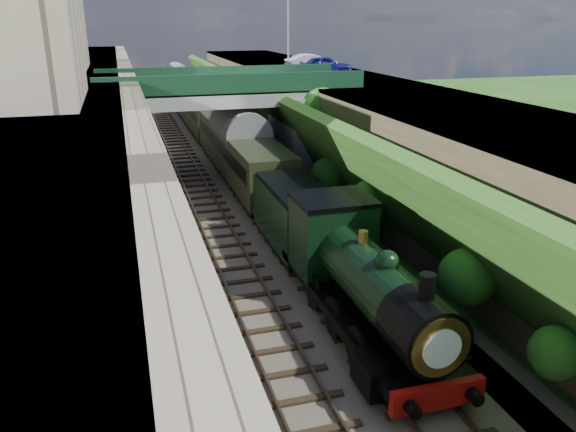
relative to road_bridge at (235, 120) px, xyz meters
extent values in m
plane|color=#1E4714|center=(-0.94, -24.00, -4.08)|extent=(160.00, 160.00, 0.00)
cube|color=#473F38|center=(-0.94, -4.00, -3.98)|extent=(10.00, 90.00, 0.20)
cube|color=#756B56|center=(-6.44, -4.00, -0.58)|extent=(1.00, 90.00, 7.00)
cube|color=#262628|center=(-9.94, -4.00, -0.58)|extent=(6.00, 90.00, 7.00)
cube|color=#262628|center=(8.56, -4.00, -0.95)|extent=(8.00, 90.00, 6.25)
cube|color=#1E4714|center=(4.06, -4.00, -1.38)|extent=(4.02, 90.00, 6.36)
sphere|color=#194C14|center=(3.45, -25.43, -2.16)|extent=(1.48, 1.48, 1.48)
sphere|color=#194C14|center=(3.57, -21.08, -1.96)|extent=(1.96, 1.96, 1.96)
sphere|color=#194C14|center=(4.89, -18.19, 0.18)|extent=(1.59, 1.59, 1.59)
sphere|color=#194C14|center=(5.04, -15.02, 0.42)|extent=(1.40, 1.40, 1.40)
sphere|color=#194C14|center=(3.71, -13.06, -1.74)|extent=(1.97, 1.97, 1.97)
sphere|color=#194C14|center=(2.63, -10.56, -3.49)|extent=(2.35, 2.35, 2.35)
sphere|color=#194C14|center=(3.54, -7.93, -2.01)|extent=(2.24, 2.24, 2.24)
sphere|color=#194C14|center=(4.42, -4.42, -0.58)|extent=(1.31, 1.31, 1.31)
sphere|color=#194C14|center=(4.50, -1.49, -0.45)|extent=(1.83, 1.83, 1.83)
sphere|color=#194C14|center=(4.88, 2.67, 0.17)|extent=(1.66, 1.66, 1.66)
sphere|color=#194C14|center=(3.68, 5.47, -1.79)|extent=(1.42, 1.42, 1.42)
sphere|color=#194C14|center=(2.75, 7.43, -3.29)|extent=(1.42, 1.42, 1.42)
sphere|color=#194C14|center=(4.90, 10.21, 0.20)|extent=(2.11, 2.11, 2.11)
sphere|color=#194C14|center=(2.73, 14.09, -3.32)|extent=(1.83, 1.83, 1.83)
sphere|color=#194C14|center=(2.71, 16.72, -3.36)|extent=(1.71, 1.71, 1.71)
sphere|color=#194C14|center=(3.51, 20.32, -2.06)|extent=(1.69, 1.69, 1.69)
sphere|color=#194C14|center=(2.69, 23.93, -3.40)|extent=(2.27, 2.27, 2.27)
sphere|color=#194C14|center=(4.08, 25.24, -1.13)|extent=(2.21, 2.21, 2.21)
cube|color=black|center=(-2.94, -4.00, -3.84)|extent=(2.50, 90.00, 0.07)
cube|color=brown|center=(-3.66, -4.00, -3.75)|extent=(0.08, 90.00, 0.14)
cube|color=brown|center=(-2.23, -4.00, -3.75)|extent=(0.08, 90.00, 0.14)
cube|color=black|center=(0.26, -4.00, -3.84)|extent=(2.50, 90.00, 0.07)
cube|color=brown|center=(-0.46, -4.00, -3.75)|extent=(0.08, 90.00, 0.14)
cube|color=brown|center=(0.97, -4.00, -3.75)|extent=(0.08, 90.00, 0.14)
cube|color=gray|center=(-0.44, 0.00, 1.62)|extent=(16.00, 6.00, 0.90)
cube|color=#153C23|center=(-0.44, -2.85, 2.57)|extent=(16.00, 0.30, 1.20)
cube|color=#153C23|center=(-0.44, 2.85, 2.57)|extent=(16.00, 0.30, 1.20)
cube|color=gray|center=(-6.44, 0.00, -1.23)|extent=(1.40, 6.40, 5.70)
cube|color=gray|center=(4.26, 0.00, -1.23)|extent=(2.40, 6.40, 5.70)
cube|color=gray|center=(-11.44, 6.00, 5.92)|extent=(5.00, 10.00, 6.00)
cube|color=gray|center=(-10.44, -10.00, 4.92)|extent=(4.00, 8.00, 4.00)
cylinder|color=black|center=(4.86, -2.07, -1.88)|extent=(0.30, 0.30, 4.40)
sphere|color=#194C14|center=(4.86, -2.07, 0.72)|extent=(3.60, 3.60, 3.60)
sphere|color=#194C14|center=(5.36, -1.27, 0.12)|extent=(2.40, 2.40, 2.40)
cylinder|color=gray|center=(6.06, 8.32, 5.17)|extent=(0.14, 0.14, 6.00)
imported|color=navy|center=(8.22, 5.62, 2.86)|extent=(4.26, 2.42, 1.37)
imported|color=silver|center=(7.96, 8.21, 2.87)|extent=(4.23, 1.56, 1.38)
cube|color=black|center=(0.26, -20.92, -3.58)|extent=(2.40, 8.40, 0.60)
cube|color=black|center=(0.26, -19.92, -3.03)|extent=(2.70, 10.00, 0.35)
cube|color=maroon|center=(0.26, -25.02, -3.13)|extent=(2.70, 0.25, 0.70)
cylinder|color=black|center=(0.26, -20.72, -1.73)|extent=(1.90, 5.60, 1.90)
cylinder|color=black|center=(0.26, -24.02, -1.73)|extent=(1.96, 1.80, 1.96)
cylinder|color=white|center=(0.26, -25.00, -1.73)|extent=(1.10, 0.05, 1.10)
cylinder|color=black|center=(0.26, -24.02, -0.53)|extent=(0.44, 0.44, 0.90)
sphere|color=black|center=(0.26, -21.72, -0.73)|extent=(0.76, 0.76, 0.76)
cylinder|color=#A57F33|center=(0.26, -19.92, -0.63)|extent=(0.32, 0.32, 0.50)
cube|color=black|center=(0.26, -17.12, -1.58)|extent=(2.75, 2.40, 2.80)
cube|color=black|center=(0.26, -17.12, -0.13)|extent=(2.85, 2.50, 0.15)
cube|color=black|center=(-0.99, -23.52, -3.23)|extent=(0.60, 1.40, 0.90)
cube|color=black|center=(1.51, -23.52, -3.23)|extent=(0.60, 1.40, 0.90)
cube|color=black|center=(0.26, -12.72, -3.63)|extent=(2.30, 6.00, 0.50)
cube|color=black|center=(0.26, -12.72, -3.38)|extent=(2.60, 6.00, 0.50)
cube|color=black|center=(0.26, -12.72, -2.18)|extent=(2.70, 6.00, 2.40)
cube|color=black|center=(0.26, -12.72, -0.93)|extent=(2.50, 5.60, 0.20)
cube|color=black|center=(0.26, -0.12, -3.68)|extent=(2.30, 17.00, 0.40)
cube|color=black|center=(0.26, -0.12, -3.43)|extent=(2.50, 17.00, 0.50)
cube|color=#262D19|center=(0.26, -0.12, -1.93)|extent=(2.80, 18.00, 2.70)
cube|color=slate|center=(0.26, -0.12, -0.43)|extent=(2.90, 18.00, 0.50)
cube|color=black|center=(0.26, 18.68, -3.68)|extent=(2.30, 17.00, 0.40)
cube|color=black|center=(0.26, 18.68, -3.43)|extent=(2.50, 17.00, 0.50)
cube|color=#262D19|center=(0.26, 18.68, -1.93)|extent=(2.80, 18.00, 2.70)
cube|color=slate|center=(0.26, 18.68, -0.43)|extent=(2.90, 18.00, 0.50)
cube|color=black|center=(0.26, 37.48, -3.68)|extent=(2.30, 17.00, 0.40)
cube|color=black|center=(0.26, 37.48, -3.43)|extent=(2.50, 17.00, 0.50)
cube|color=#262D19|center=(0.26, 37.48, -1.93)|extent=(2.80, 18.00, 2.70)
cube|color=slate|center=(0.26, 37.48, -0.43)|extent=(2.90, 18.00, 0.50)
camera|label=1|loc=(-6.97, -35.65, 6.17)|focal=35.00mm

